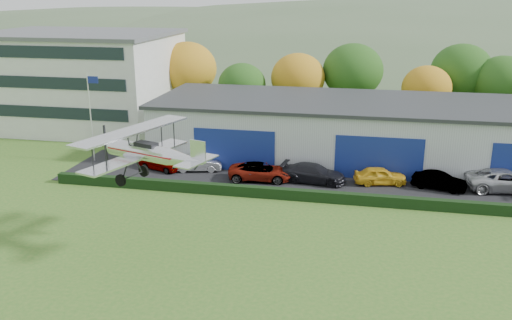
% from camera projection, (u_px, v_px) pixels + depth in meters
% --- Properties ---
extents(apron, '(48.00, 9.00, 0.05)m').
position_uv_depth(apron, '(352.00, 182.00, 44.39)').
color(apron, black).
rests_on(apron, ground).
extents(hedge, '(46.00, 0.60, 0.80)m').
position_uv_depth(hedge, '(350.00, 199.00, 39.79)').
color(hedge, black).
rests_on(hedge, ground).
extents(hangar, '(40.60, 12.60, 5.30)m').
position_uv_depth(hangar, '(379.00, 130.00, 49.75)').
color(hangar, '#B2B7BC').
rests_on(hangar, ground).
extents(office_block, '(20.60, 15.60, 10.40)m').
position_uv_depth(office_block, '(80.00, 79.00, 61.92)').
color(office_block, silver).
rests_on(office_block, ground).
extents(flagpole, '(1.05, 0.10, 8.00)m').
position_uv_depth(flagpole, '(91.00, 109.00, 48.33)').
color(flagpole, silver).
rests_on(flagpole, ground).
extents(tree_belt, '(75.70, 13.22, 10.12)m').
position_uv_depth(tree_belt, '(342.00, 76.00, 61.50)').
color(tree_belt, '#3D2614').
rests_on(tree_belt, ground).
extents(distant_hills, '(430.00, 196.00, 56.00)m').
position_uv_depth(distant_hills, '(340.00, 89.00, 161.00)').
color(distant_hills, '#4C6642').
rests_on(distant_hills, ground).
extents(car_0, '(4.33, 2.93, 1.37)m').
position_uv_depth(car_0, '(160.00, 162.00, 47.17)').
color(car_0, gray).
rests_on(car_0, apron).
extents(car_1, '(4.25, 2.31, 1.33)m').
position_uv_depth(car_1, '(198.00, 163.00, 46.83)').
color(car_1, silver).
rests_on(car_1, apron).
extents(car_2, '(5.34, 2.85, 1.43)m').
position_uv_depth(car_2, '(260.00, 172.00, 44.50)').
color(car_2, gray).
rests_on(car_2, apron).
extents(car_3, '(5.35, 2.69, 1.49)m').
position_uv_depth(car_3, '(314.00, 173.00, 44.03)').
color(car_3, black).
rests_on(car_3, apron).
extents(car_4, '(4.32, 2.43, 1.39)m').
position_uv_depth(car_4, '(380.00, 176.00, 43.60)').
color(car_4, gold).
rests_on(car_4, apron).
extents(car_5, '(4.27, 2.47, 1.33)m').
position_uv_depth(car_5, '(439.00, 181.00, 42.48)').
color(car_5, gray).
rests_on(car_5, apron).
extents(car_6, '(6.17, 3.28, 1.65)m').
position_uv_depth(car_6, '(506.00, 180.00, 42.11)').
color(car_6, silver).
rests_on(car_6, apron).
extents(biplane, '(7.31, 8.24, 3.10)m').
position_uv_depth(biplane, '(148.00, 151.00, 30.73)').
color(biplane, silver).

